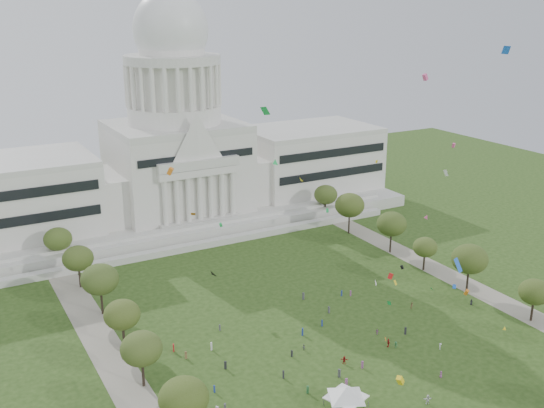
% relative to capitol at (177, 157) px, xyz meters
% --- Properties ---
extents(ground, '(400.00, 400.00, 0.00)m').
position_rel_capitol_xyz_m(ground, '(0.00, -113.59, -22.30)').
color(ground, '#264214').
rests_on(ground, ground).
extents(capitol, '(160.00, 64.50, 91.30)m').
position_rel_capitol_xyz_m(capitol, '(0.00, 0.00, 0.00)').
color(capitol, beige).
rests_on(capitol, ground).
extents(path_left, '(8.00, 160.00, 0.04)m').
position_rel_capitol_xyz_m(path_left, '(-48.00, -83.59, -22.28)').
color(path_left, gray).
rests_on(path_left, ground).
extents(path_right, '(8.00, 160.00, 0.04)m').
position_rel_capitol_xyz_m(path_right, '(48.00, -83.59, -22.28)').
color(path_right, gray).
rests_on(path_right, ground).
extents(row_tree_l_1, '(8.86, 8.86, 12.59)m').
position_rel_capitol_xyz_m(row_tree_l_1, '(-44.07, -116.55, -13.34)').
color(row_tree_l_1, black).
rests_on(row_tree_l_1, ground).
extents(row_tree_r_1, '(7.58, 7.58, 10.78)m').
position_rel_capitol_xyz_m(row_tree_r_1, '(46.22, -115.34, -14.64)').
color(row_tree_r_1, black).
rests_on(row_tree_r_1, ground).
extents(row_tree_l_2, '(8.42, 8.42, 11.97)m').
position_rel_capitol_xyz_m(row_tree_l_2, '(-45.04, -96.29, -13.79)').
color(row_tree_l_2, black).
rests_on(row_tree_l_2, ground).
extents(row_tree_r_2, '(9.55, 9.55, 13.58)m').
position_rel_capitol_xyz_m(row_tree_r_2, '(44.17, -96.15, -12.64)').
color(row_tree_r_2, black).
rests_on(row_tree_r_2, ground).
extents(row_tree_l_3, '(8.12, 8.12, 11.55)m').
position_rel_capitol_xyz_m(row_tree_l_3, '(-44.09, -79.67, -14.09)').
color(row_tree_l_3, black).
rests_on(row_tree_l_3, ground).
extents(row_tree_r_3, '(7.01, 7.01, 9.98)m').
position_rel_capitol_xyz_m(row_tree_r_3, '(44.40, -79.10, -15.21)').
color(row_tree_r_3, black).
rests_on(row_tree_r_3, ground).
extents(row_tree_l_4, '(9.29, 9.29, 13.21)m').
position_rel_capitol_xyz_m(row_tree_l_4, '(-44.08, -61.17, -12.90)').
color(row_tree_l_4, black).
rests_on(row_tree_l_4, ground).
extents(row_tree_r_4, '(9.19, 9.19, 13.06)m').
position_rel_capitol_xyz_m(row_tree_r_4, '(44.76, -63.55, -13.01)').
color(row_tree_r_4, black).
rests_on(row_tree_r_4, ground).
extents(row_tree_l_5, '(8.33, 8.33, 11.85)m').
position_rel_capitol_xyz_m(row_tree_l_5, '(-45.22, -42.58, -13.88)').
color(row_tree_l_5, black).
rests_on(row_tree_l_5, ground).
extents(row_tree_r_5, '(9.82, 9.82, 13.96)m').
position_rel_capitol_xyz_m(row_tree_r_5, '(43.49, -43.40, -12.37)').
color(row_tree_r_5, black).
rests_on(row_tree_r_5, ground).
extents(row_tree_l_6, '(8.19, 8.19, 11.64)m').
position_rel_capitol_xyz_m(row_tree_l_6, '(-46.87, -24.45, -14.02)').
color(row_tree_l_6, black).
rests_on(row_tree_l_6, ground).
extents(row_tree_r_6, '(8.42, 8.42, 11.97)m').
position_rel_capitol_xyz_m(row_tree_r_6, '(45.96, -25.46, -13.79)').
color(row_tree_r_6, black).
rests_on(row_tree_r_6, ground).
extents(event_tent, '(11.51, 11.51, 5.03)m').
position_rel_capitol_xyz_m(event_tent, '(-13.97, -122.57, -18.40)').
color(event_tent, '#4C4C4C').
rests_on(event_tent, ground).
extents(person_0, '(0.91, 0.89, 1.58)m').
position_rel_capitol_xyz_m(person_0, '(39.83, -102.10, -21.50)').
color(person_0, '#26262B').
rests_on(person_0, ground).
extents(person_2, '(1.00, 0.95, 1.77)m').
position_rel_capitol_xyz_m(person_2, '(25.10, -96.38, -21.41)').
color(person_2, olive).
rests_on(person_2, ground).
extents(person_3, '(0.95, 1.12, 1.55)m').
position_rel_capitol_xyz_m(person_3, '(9.10, -109.36, -21.52)').
color(person_3, '#33723F').
rests_on(person_3, ground).
extents(person_4, '(0.87, 1.29, 2.02)m').
position_rel_capitol_xyz_m(person_4, '(7.90, -108.19, -21.28)').
color(person_4, '#B21E1E').
rests_on(person_4, ground).
extents(person_5, '(1.72, 1.57, 1.81)m').
position_rel_capitol_xyz_m(person_5, '(-4.85, -109.18, -21.39)').
color(person_5, '#B21E1E').
rests_on(person_5, ground).
extents(person_6, '(0.59, 0.79, 1.47)m').
position_rel_capitol_xyz_m(person_6, '(9.59, -123.16, -21.56)').
color(person_6, '#994C8C').
rests_on(person_6, ground).
extents(person_7, '(0.85, 0.84, 1.90)m').
position_rel_capitol_xyz_m(person_7, '(-10.85, -122.60, -21.35)').
color(person_7, '#4C4C51').
rests_on(person_7, ground).
extents(person_8, '(0.81, 0.66, 1.45)m').
position_rel_capitol_xyz_m(person_8, '(-9.50, -100.19, -21.57)').
color(person_8, '#4C4C51').
rests_on(person_8, ground).
extents(person_9, '(1.09, 1.05, 1.55)m').
position_rel_capitol_xyz_m(person_9, '(17.34, -114.73, -21.52)').
color(person_9, silver).
rests_on(person_9, ground).
extents(person_10, '(0.67, 0.90, 1.37)m').
position_rel_capitol_xyz_m(person_10, '(9.22, -102.53, -21.61)').
color(person_10, '#994C8C').
rests_on(person_10, ground).
extents(person_11, '(1.93, 1.25, 1.94)m').
position_rel_capitol_xyz_m(person_11, '(0.91, -128.76, -21.33)').
color(person_11, silver).
rests_on(person_11, ground).
extents(distant_crowd, '(55.85, 40.11, 1.95)m').
position_rel_capitol_xyz_m(distant_crowd, '(-15.18, -100.10, -21.41)').
color(distant_crowd, '#4C4C51').
rests_on(distant_crowd, ground).
extents(kite_swarm, '(89.53, 101.14, 61.82)m').
position_rel_capitol_xyz_m(kite_swarm, '(-0.35, -107.04, 3.67)').
color(kite_swarm, yellow).
rests_on(kite_swarm, ground).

